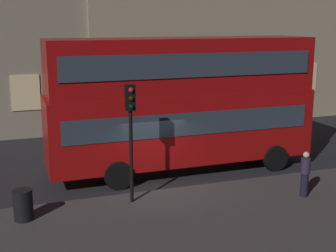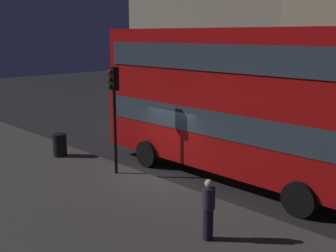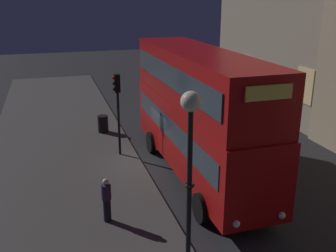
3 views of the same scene
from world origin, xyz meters
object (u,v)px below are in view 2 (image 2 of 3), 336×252
double_decker_bus (227,96)px  pedestrian (208,209)px  traffic_light_near_kerb (114,98)px  litter_bin (60,145)px

double_decker_bus → pedestrian: double_decker_bus is taller
traffic_light_near_kerb → pedestrian: bearing=-12.5°
double_decker_bus → litter_bin: double_decker_bus is taller
traffic_light_near_kerb → litter_bin: bearing=-173.2°
double_decker_bus → traffic_light_near_kerb: 4.17m
traffic_light_near_kerb → pedestrian: traffic_light_near_kerb is taller
double_decker_bus → litter_bin: (-6.49, -3.27, -2.49)m
traffic_light_near_kerb → pedestrian: 6.38m
traffic_light_near_kerb → litter_bin: (-3.56, -0.31, -2.41)m
double_decker_bus → traffic_light_near_kerb: bearing=-135.2°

